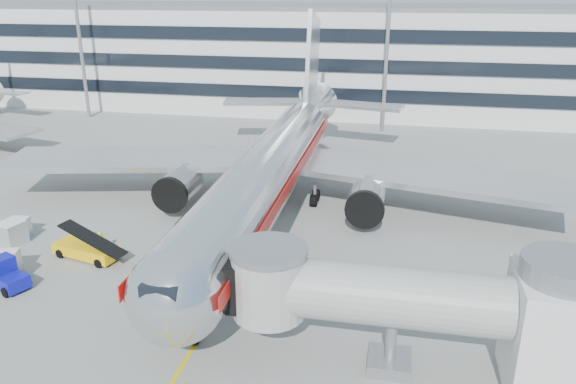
% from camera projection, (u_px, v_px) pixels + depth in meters
% --- Properties ---
extents(ground, '(180.00, 180.00, 0.00)m').
position_uv_depth(ground, '(237.00, 274.00, 38.18)').
color(ground, gray).
rests_on(ground, ground).
extents(lead_in_line, '(0.25, 70.00, 0.01)m').
position_uv_depth(lead_in_line, '(270.00, 218.00, 47.37)').
color(lead_in_line, '#DDB10B').
rests_on(lead_in_line, ground).
extents(main_jet, '(50.95, 48.70, 16.06)m').
position_uv_depth(main_jet, '(274.00, 164.00, 47.48)').
color(main_jet, silver).
rests_on(main_jet, ground).
extents(jet_bridge, '(17.80, 4.50, 7.00)m').
position_uv_depth(jet_bridge, '(429.00, 306.00, 27.23)').
color(jet_bridge, silver).
rests_on(jet_bridge, ground).
extents(terminal, '(150.00, 24.25, 15.60)m').
position_uv_depth(terminal, '(338.00, 56.00, 88.71)').
color(terminal, silver).
rests_on(terminal, ground).
extents(light_mast_west, '(2.40, 1.20, 25.45)m').
position_uv_depth(light_mast_west, '(76.00, 12.00, 78.08)').
color(light_mast_west, gray).
rests_on(light_mast_west, ground).
extents(light_mast_centre, '(2.40, 1.20, 25.45)m').
position_uv_depth(light_mast_centre, '(389.00, 15.00, 70.11)').
color(light_mast_centre, gray).
rests_on(light_mast_centre, ground).
extents(belt_loader, '(5.32, 2.88, 2.48)m').
position_uv_depth(belt_loader, '(87.00, 249.00, 40.23)').
color(belt_loader, yellow).
rests_on(belt_loader, ground).
extents(baggage_tug, '(3.11, 2.58, 2.04)m').
position_uv_depth(baggage_tug, '(6.00, 275.00, 36.23)').
color(baggage_tug, '#0E119E').
rests_on(baggage_tug, ground).
extents(cargo_container_left, '(2.07, 2.07, 1.79)m').
position_uv_depth(cargo_container_left, '(11.00, 233.00, 42.30)').
color(cargo_container_left, silver).
rests_on(cargo_container_left, ground).
extents(cargo_container_right, '(1.58, 1.58, 1.53)m').
position_uv_depth(cargo_container_right, '(18.00, 228.00, 43.52)').
color(cargo_container_right, silver).
rests_on(cargo_container_right, ground).
extents(cargo_container_front, '(1.97, 1.97, 1.68)m').
position_uv_depth(cargo_container_front, '(6.00, 264.00, 37.78)').
color(cargo_container_front, silver).
rests_on(cargo_container_front, ground).
extents(ramp_worker, '(0.71, 0.77, 1.76)m').
position_uv_depth(ramp_worker, '(102.00, 243.00, 40.83)').
color(ramp_worker, '#BEF619').
rests_on(ramp_worker, ground).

